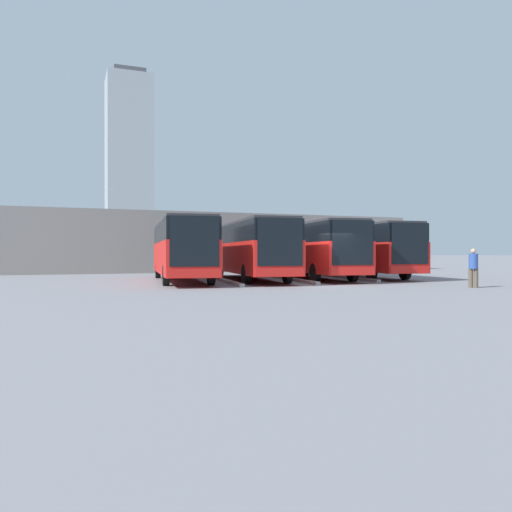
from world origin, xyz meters
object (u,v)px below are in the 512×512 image
bus_2 (250,248)px  bus_3 (181,248)px  pedestrian (473,267)px  bus_0 (359,249)px  bus_1 (310,248)px

bus_2 → bus_3: bearing=3.9°
bus_2 → pedestrian: bus_2 is taller
bus_0 → pedestrian: size_ratio=7.12×
bus_0 → bus_1: bearing=17.0°
bus_3 → pedestrian: bearing=145.3°
bus_1 → pedestrian: (-3.17, 9.74, -0.89)m
bus_1 → bus_3: same height
bus_1 → bus_0: bearing=-163.0°
bus_1 → bus_3: 7.86m
bus_0 → bus_3: 11.81m
bus_1 → bus_3: size_ratio=1.00×
bus_0 → pedestrian: (0.76, 10.45, -0.89)m
bus_1 → bus_2: bearing=9.7°
pedestrian → bus_2: bearing=-6.7°
pedestrian → bus_3: bearing=5.2°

